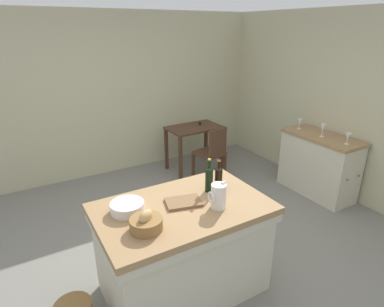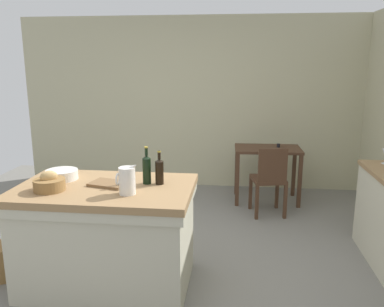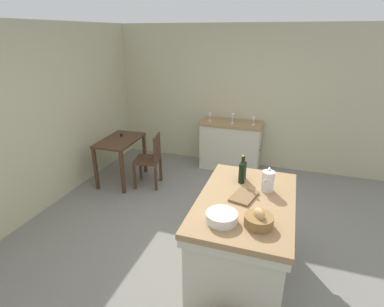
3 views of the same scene
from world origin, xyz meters
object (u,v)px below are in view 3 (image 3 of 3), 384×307
(pitcher, at_px, (268,181))
(island_table, at_px, (243,234))
(wine_glass_left, at_px, (232,117))
(wash_bowl, at_px, (222,217))
(side_cabinet, at_px, (231,145))
(wine_bottle_amber, at_px, (242,172))
(writing_desk, at_px, (120,146))
(bread_basket, at_px, (259,220))
(cutting_board, at_px, (244,196))
(wine_glass_middle, at_px, (210,116))
(wine_glass_far_left, at_px, (254,119))
(wine_bottle_dark, at_px, (243,169))
(wooden_chair, at_px, (150,158))

(pitcher, bearing_deg, island_table, 144.13)
(pitcher, distance_m, wine_glass_left, 2.49)
(wine_glass_left, bearing_deg, pitcher, -160.38)
(wash_bowl, bearing_deg, side_cabinet, 9.73)
(side_cabinet, height_order, wine_bottle_amber, wine_bottle_amber)
(writing_desk, relative_size, pitcher, 3.53)
(wine_bottle_amber, bearing_deg, island_table, -162.38)
(wash_bowl, height_order, wine_glass_left, wine_glass_left)
(bread_basket, bearing_deg, wine_glass_left, 15.39)
(cutting_board, xyz_separation_m, wine_glass_middle, (2.59, 1.05, 0.09))
(writing_desk, height_order, wine_glass_left, wine_glass_left)
(island_table, distance_m, wine_bottle_amber, 0.66)
(bread_basket, height_order, wine_glass_middle, bread_basket)
(island_table, distance_m, pitcher, 0.61)
(wine_bottle_amber, relative_size, wine_glass_far_left, 2.17)
(island_table, bearing_deg, writing_desk, 57.27)
(wash_bowl, height_order, wine_bottle_dark, wine_bottle_dark)
(cutting_board, xyz_separation_m, wine_glass_far_left, (2.60, 0.25, 0.09))
(wine_glass_left, distance_m, wine_glass_middle, 0.42)
(side_cabinet, height_order, pitcher, pitcher)
(wash_bowl, height_order, wine_glass_far_left, wine_glass_far_left)
(pitcher, bearing_deg, wine_bottle_amber, 72.02)
(side_cabinet, distance_m, bread_basket, 3.21)
(writing_desk, height_order, cutting_board, cutting_board)
(wash_bowl, distance_m, wine_glass_middle, 3.19)
(side_cabinet, height_order, writing_desk, side_cabinet)
(wooden_chair, relative_size, wine_bottle_amber, 2.77)
(island_table, relative_size, writing_desk, 1.62)
(pitcher, relative_size, wine_bottle_amber, 0.80)
(writing_desk, relative_size, cutting_board, 3.00)
(side_cabinet, distance_m, wine_glass_left, 0.58)
(wine_bottle_amber, height_order, wine_glass_far_left, wine_bottle_amber)
(pitcher, height_order, wash_bowl, pitcher)
(wooden_chair, bearing_deg, wine_glass_far_left, -53.83)
(wooden_chair, relative_size, bread_basket, 3.60)
(wine_glass_middle, bearing_deg, side_cabinet, -84.58)
(pitcher, height_order, wine_glass_far_left, pitcher)
(island_table, distance_m, wine_glass_left, 2.73)
(wine_glass_middle, bearing_deg, bread_basket, -157.50)
(wine_glass_middle, bearing_deg, wooden_chair, 146.84)
(wash_bowl, distance_m, cutting_board, 0.48)
(side_cabinet, height_order, wooden_chair, same)
(bread_basket, distance_m, wine_glass_left, 3.11)
(wash_bowl, xyz_separation_m, wine_bottle_amber, (0.78, -0.04, 0.09))
(wine_glass_middle, bearing_deg, wine_glass_left, -92.28)
(wooden_chair, bearing_deg, wine_bottle_amber, -124.72)
(side_cabinet, bearing_deg, writing_desk, 123.81)
(wine_bottle_dark, xyz_separation_m, wine_glass_left, (2.15, 0.55, 0.00))
(wine_bottle_dark, distance_m, wine_glass_far_left, 2.18)
(wooden_chair, distance_m, wash_bowl, 2.60)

